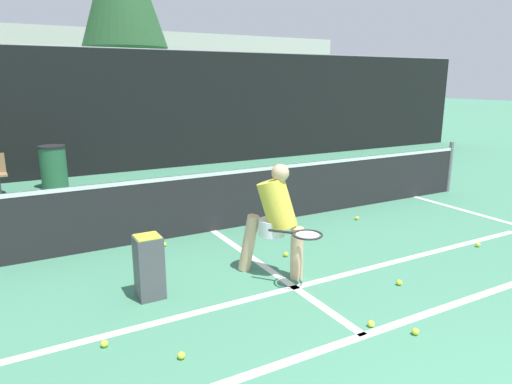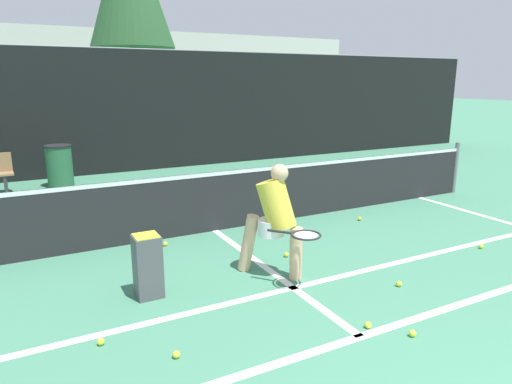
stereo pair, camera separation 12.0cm
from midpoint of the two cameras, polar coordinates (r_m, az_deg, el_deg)
court_baseline_near at (r=4.58m, az=12.57°, el=-17.10°), size 11.00×0.10×0.01m
court_service_line at (r=5.39m, az=4.21°, el=-11.80°), size 8.25×0.10×0.01m
court_center_mark at (r=5.84m, az=1.04°, el=-9.66°), size 0.10×3.50×0.01m
court_sideline_right at (r=8.87m, az=27.21°, el=-2.97°), size 0.10×4.50×0.01m
net at (r=7.16m, az=-5.96°, el=-0.97°), size 11.09×0.09×1.07m
fence_back at (r=12.27m, az=-16.49°, el=9.60°), size 24.00×0.06×3.11m
player_practicing at (r=5.44m, az=1.80°, el=-3.19°), size 0.72×1.18×1.39m
tennis_ball_scattered_0 at (r=6.73m, az=-11.92°, el=-6.44°), size 0.07×0.07×0.07m
tennis_ball_scattered_1 at (r=4.70m, az=18.59°, el=-16.21°), size 0.07×0.07×0.07m
tennis_ball_scattered_2 at (r=4.21m, az=-10.17°, el=-19.48°), size 0.07×0.07×0.07m
tennis_ball_scattered_3 at (r=5.65m, az=16.88°, el=-10.78°), size 0.07×0.07×0.07m
tennis_ball_scattered_4 at (r=8.00m, az=12.09°, el=-3.20°), size 0.07×0.07×0.07m
tennis_ball_scattered_6 at (r=7.29m, az=25.58°, el=-5.96°), size 0.07×0.07×0.07m
tennis_ball_scattered_7 at (r=6.24m, az=3.21°, el=-7.79°), size 0.07×0.07×0.07m
tennis_ball_scattered_8 at (r=4.53m, az=-19.18°, el=-17.48°), size 0.07×0.07×0.07m
tennis_ball_scattered_10 at (r=4.72m, az=13.46°, el=-15.72°), size 0.07×0.07×0.07m
ball_hopper at (r=5.16m, az=-13.89°, el=-8.90°), size 0.28×0.28×0.71m
trash_bin at (r=11.03m, az=-24.26°, el=2.88°), size 0.58×0.58×0.94m
building_far at (r=28.09m, az=-24.12°, el=13.06°), size 36.00×2.40×5.08m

